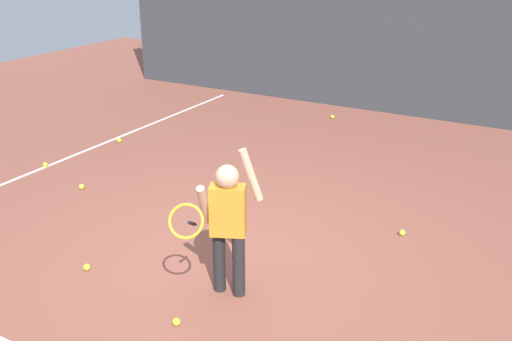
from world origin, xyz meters
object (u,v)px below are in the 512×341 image
object	(u,v)px
tennis_ball_6	(82,187)
tennis_ball_7	(87,267)
tennis_ball_2	(176,322)
tennis_ball_3	(45,165)
tennis_ball_4	(119,140)
tennis_player	(226,219)
tennis_ball_1	(402,233)
tennis_ball_5	(332,117)

from	to	relation	value
tennis_ball_6	tennis_ball_7	world-z (taller)	same
tennis_ball_7	tennis_ball_2	bearing A→B (deg)	-12.25
tennis_ball_3	tennis_ball_7	xyz separation A→B (m)	(2.44, -1.72, 0.00)
tennis_ball_2	tennis_ball_6	xyz separation A→B (m)	(-2.70, 1.67, 0.00)
tennis_ball_3	tennis_ball_4	distance (m)	1.29
tennis_player	tennis_ball_2	size ratio (longest dim) A/B	20.46
tennis_ball_6	tennis_ball_1	bearing A→B (deg)	11.19
tennis_player	tennis_ball_2	distance (m)	0.93
tennis_ball_5	tennis_ball_6	size ratio (longest dim) A/B	1.00
tennis_ball_6	tennis_ball_7	xyz separation A→B (m)	(1.46, -1.40, 0.00)
tennis_ball_3	tennis_ball_6	world-z (taller)	same
tennis_player	tennis_ball_6	bearing A→B (deg)	135.39
tennis_ball_1	tennis_ball_2	bearing A→B (deg)	-115.11
tennis_ball_2	tennis_ball_6	bearing A→B (deg)	148.29
tennis_ball_5	tennis_ball_7	size ratio (longest dim) A/B	1.00
tennis_ball_3	tennis_ball_6	bearing A→B (deg)	-17.86
tennis_ball_1	tennis_ball_7	world-z (taller)	same
tennis_ball_1	tennis_ball_5	world-z (taller)	same
tennis_ball_5	tennis_ball_7	bearing A→B (deg)	-90.76
tennis_ball_4	tennis_ball_7	size ratio (longest dim) A/B	1.00
tennis_ball_6	tennis_player	bearing A→B (deg)	-20.67
tennis_ball_3	tennis_player	bearing A→B (deg)	-19.95
tennis_player	tennis_ball_1	xyz separation A→B (m)	(1.03, 1.82, -0.69)
tennis_ball_1	tennis_ball_6	distance (m)	3.92
tennis_ball_6	tennis_ball_7	distance (m)	2.02
tennis_ball_3	tennis_ball_5	world-z (taller)	same
tennis_player	tennis_ball_7	bearing A→B (deg)	169.96
tennis_ball_2	tennis_player	bearing A→B (deg)	79.55
tennis_ball_4	tennis_ball_5	distance (m)	3.64
tennis_ball_5	tennis_ball_6	distance (m)	4.65
tennis_ball_7	tennis_ball_3	bearing A→B (deg)	144.89
tennis_ball_2	tennis_ball_3	xyz separation A→B (m)	(-3.69, 1.99, 0.00)
tennis_ball_5	tennis_ball_6	bearing A→B (deg)	-109.23
tennis_ball_5	tennis_ball_6	xyz separation A→B (m)	(-1.53, -4.39, 0.00)
tennis_player	tennis_ball_6	xyz separation A→B (m)	(-2.82, 1.06, -0.69)
tennis_ball_2	tennis_ball_4	xyz separation A→B (m)	(-3.51, 3.27, 0.00)
tennis_ball_5	tennis_player	bearing A→B (deg)	-76.75
tennis_ball_3	tennis_ball_4	xyz separation A→B (m)	(0.18, 1.28, 0.00)
tennis_ball_2	tennis_ball_5	bearing A→B (deg)	100.95
tennis_ball_1	tennis_ball_5	xyz separation A→B (m)	(-2.31, 3.63, 0.00)
tennis_ball_4	tennis_ball_6	world-z (taller)	same
tennis_player	tennis_ball_4	size ratio (longest dim) A/B	20.46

